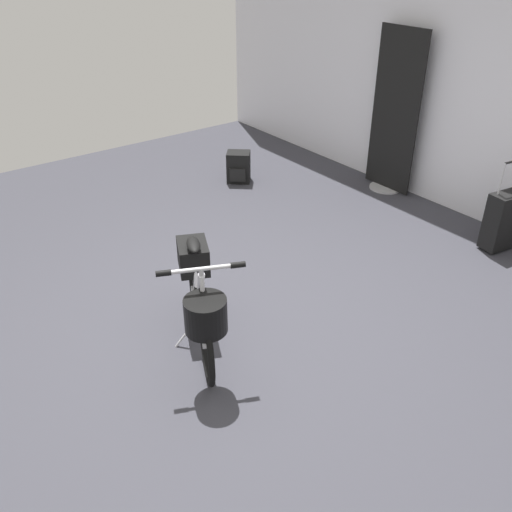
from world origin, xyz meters
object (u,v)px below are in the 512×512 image
Objects in this scene: rolling_suitcase at (505,220)px; backpack_on_floor at (239,167)px; folding_bike_foreground at (200,299)px; floor_banner_stand at (394,121)px.

rolling_suitcase is 2.39× the size of backpack_on_floor.
rolling_suitcase is at bearing 82.07° from folding_bike_foreground.
rolling_suitcase is (0.41, 2.93, -0.15)m from folding_bike_foreground.
folding_bike_foreground reaches higher than backpack_on_floor.
folding_bike_foreground is 1.29× the size of rolling_suitcase.
floor_banner_stand is at bearing 46.14° from backpack_on_floor.
floor_banner_stand reaches higher than backpack_on_floor.
floor_banner_stand reaches higher than rolling_suitcase.
floor_banner_stand is 2.06× the size of rolling_suitcase.
floor_banner_stand is 1.62m from rolling_suitcase.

